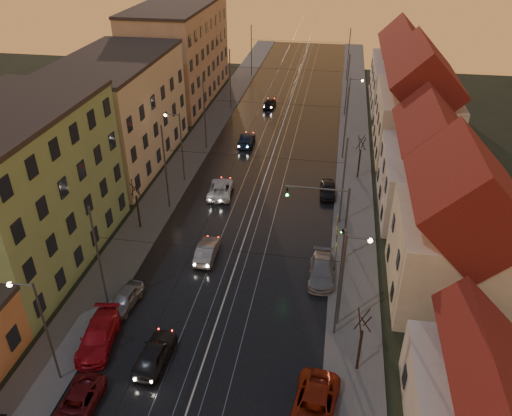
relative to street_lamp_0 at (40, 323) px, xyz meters
The scene contains 44 objects.
road 39.38m from the street_lamp_0, 76.53° to the left, with size 16.00×120.00×0.04m, color black.
sidewalk_left 38.31m from the street_lamp_0, 91.35° to the left, with size 4.00×120.00×0.15m, color #4C4C4C.
sidewalk_right 42.80m from the street_lamp_0, 63.31° to the left, with size 4.00×120.00×0.15m, color #4C4C4C.
tram_rail_0 38.92m from the street_lamp_0, 79.70° to the left, with size 0.06×120.00×0.03m, color gray.
tram_rail_1 39.20m from the street_lamp_0, 77.63° to the left, with size 0.06×120.00×0.03m, color gray.
tram_rail_2 39.56m from the street_lamp_0, 75.43° to the left, with size 0.06×120.00×0.03m, color gray.
tram_rail_3 39.94m from the street_lamp_0, 73.43° to the left, with size 0.06×120.00×0.03m, color gray.
apartment_left_1 14.73m from the street_lamp_0, 124.98° to the left, with size 10.00×18.00×13.00m, color #73935D.
apartment_left_2 33.10m from the street_lamp_0, 104.70° to the left, with size 10.00×20.00×12.00m, color beige.
apartment_left_3 56.67m from the street_lamp_0, 98.53° to the left, with size 10.00×24.00×14.00m, color #9D7B65.
house_right_0 26.18m from the street_lamp_0, ahead, with size 8.16×10.20×5.80m.
house_right_1 29.17m from the street_lamp_0, 26.47° to the left, with size 8.67×10.20×10.80m.
house_right_2 36.84m from the street_lamp_0, 44.89° to the left, with size 9.18×12.24×9.20m.
house_right_3 48.61m from the street_lamp_0, 57.52° to the left, with size 9.18×14.28×11.50m.
house_right_4 64.52m from the street_lamp_0, 66.13° to the left, with size 9.18×16.32×10.00m.
catenary_pole_l_1 7.03m from the street_lamp_0, 85.88° to the left, with size 0.16×0.16×9.00m, color #595B60.
catenary_pole_r_1 19.04m from the street_lamp_0, 21.57° to the left, with size 0.16×0.16×9.00m, color #595B60.
catenary_pole_l_2 22.01m from the street_lamp_0, 88.69° to the left, with size 0.16×0.16×9.00m, color #595B60.
catenary_pole_r_2 28.24m from the street_lamp_0, 51.17° to the left, with size 0.16×0.16×9.00m, color #595B60.
catenary_pole_l_3 37.01m from the street_lamp_0, 89.22° to the left, with size 0.16×0.16×9.00m, color #595B60.
catenary_pole_r_3 41.02m from the street_lamp_0, 64.43° to the left, with size 0.16×0.16×9.00m, color #595B60.
catenary_pole_l_4 52.00m from the street_lamp_0, 89.44° to the left, with size 0.16×0.16×9.00m, color #595B60.
catenary_pole_r_4 54.93m from the street_lamp_0, 71.20° to the left, with size 0.16×0.16×9.00m, color #595B60.
catenary_pole_l_5 70.00m from the street_lamp_0, 89.59° to the left, with size 0.16×0.16×9.00m, color #595B60.
catenary_pole_r_5 72.21m from the street_lamp_0, 75.81° to the left, with size 0.16×0.16×9.00m, color #595B60.
street_lamp_0 is the anchor object (origin of this frame).
street_lamp_1 19.89m from the street_lamp_0, 23.72° to the left, with size 1.75×0.32×8.00m.
street_lamp_2 28.00m from the street_lamp_0, 90.00° to the left, with size 1.75×0.32×8.00m.
street_lamp_3 47.62m from the street_lamp_0, 67.52° to the left, with size 1.75×0.32×8.00m.
traffic_light_mast 23.42m from the street_lamp_0, 43.10° to the left, with size 5.30×0.32×7.20m.
bare_tree_0 18.19m from the street_lamp_0, 93.47° to the left, with size 1.09×1.09×5.11m.
bare_tree_1 19.86m from the street_lamp_0, 11.71° to the left, with size 1.09×1.09×5.11m.
bare_tree_2 37.56m from the street_lamp_0, 58.63° to the left, with size 1.09×1.09×5.11m.
driving_car_0 7.60m from the street_lamp_0, 22.60° to the left, with size 1.83×4.54×1.55m, color black.
driving_car_1 16.39m from the street_lamp_0, 66.11° to the left, with size 1.53×4.38×1.44m, color #949499.
driving_car_2 26.51m from the street_lamp_0, 78.92° to the left, with size 2.37×5.13×1.43m, color silver.
driving_car_3 39.79m from the street_lamp_0, 82.30° to the left, with size 1.93×4.75×1.38m, color #172845.
driving_car_4 54.37m from the street_lamp_0, 83.44° to the left, with size 1.64×4.08×1.39m, color black.
parked_left_1 5.39m from the street_lamp_0, 38.33° to the right, with size 2.08×4.52×1.26m, color #590F14.
parked_left_2 5.48m from the street_lamp_0, 65.42° to the left, with size 2.15×5.29×1.53m, color #AE111C.
parked_left_3 8.69m from the street_lamp_0, 76.71° to the left, with size 1.60×3.98×1.36m, color gray.
parked_right_0 17.20m from the street_lamp_0, ahead, with size 2.61×5.66×1.57m, color maroon.
parked_right_1 21.54m from the street_lamp_0, 38.92° to the left, with size 2.04×5.01×1.45m, color gray.
parked_right_2 32.16m from the street_lamp_0, 59.23° to the left, with size 1.63×4.05×1.38m, color black.
Camera 1 is at (7.43, -17.68, 26.25)m, focal length 35.00 mm.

